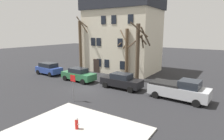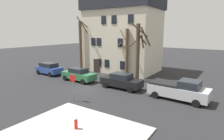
% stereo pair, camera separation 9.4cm
% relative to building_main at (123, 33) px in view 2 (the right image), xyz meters
% --- Properties ---
extents(ground_plane, '(120.00, 120.00, 0.00)m').
position_rel_building_main_xyz_m(ground_plane, '(1.83, -11.14, -6.04)').
color(ground_plane, '#262628').
extents(sidewalk_slab, '(8.22, 7.07, 0.12)m').
position_rel_building_main_xyz_m(sidewalk_slab, '(7.63, -19.14, -5.98)').
color(sidewalk_slab, '#B7B5AD').
rests_on(sidewalk_slab, ground_plane).
extents(building_main, '(11.54, 7.85, 11.88)m').
position_rel_building_main_xyz_m(building_main, '(0.00, 0.00, 0.00)').
color(building_main, beige).
rests_on(building_main, ground_plane).
extents(tree_bare_near, '(2.01, 2.64, 8.60)m').
position_rel_building_main_xyz_m(tree_bare_near, '(-5.31, -4.12, -1.73)').
color(tree_bare_near, brown).
rests_on(tree_bare_near, ground_plane).
extents(tree_bare_mid, '(1.90, 2.44, 6.74)m').
position_rel_building_main_xyz_m(tree_bare_mid, '(2.98, -3.96, -2.48)').
color(tree_bare_mid, brown).
rests_on(tree_bare_mid, ground_plane).
extents(tree_bare_far, '(2.99, 3.01, 7.52)m').
position_rel_building_main_xyz_m(tree_bare_far, '(5.33, -5.26, -2.04)').
color(tree_bare_far, '#4C3D2D').
rests_on(tree_bare_far, ground_plane).
extents(car_blue_wagon, '(4.29, 2.24, 1.77)m').
position_rel_building_main_xyz_m(car_blue_wagon, '(-7.58, -8.81, -5.12)').
color(car_blue_wagon, '#2D4799').
rests_on(car_blue_wagon, ground_plane).
extents(car_green_sedan, '(4.84, 2.17, 1.71)m').
position_rel_building_main_xyz_m(car_green_sedan, '(-1.24, -9.18, -5.18)').
color(car_green_sedan, '#2D6B42').
rests_on(car_green_sedan, ground_plane).
extents(car_black_sedan, '(4.80, 2.09, 1.74)m').
position_rel_building_main_xyz_m(car_black_sedan, '(5.08, -8.90, -5.17)').
color(car_black_sedan, black).
rests_on(car_black_sedan, ground_plane).
extents(pickup_truck_silver, '(5.61, 2.57, 2.00)m').
position_rel_building_main_xyz_m(pickup_truck_silver, '(11.45, -8.98, -5.07)').
color(pickup_truck_silver, '#B7BABF').
rests_on(pickup_truck_silver, ground_plane).
extents(fire_hydrant, '(0.42, 0.22, 0.79)m').
position_rel_building_main_xyz_m(fire_hydrant, '(7.36, -18.57, -5.51)').
color(fire_hydrant, red).
rests_on(fire_hydrant, sidewalk_slab).
extents(street_sign_pole, '(0.76, 0.07, 2.55)m').
position_rel_building_main_xyz_m(street_sign_pole, '(3.45, -14.86, -4.24)').
color(street_sign_pole, slate).
rests_on(street_sign_pole, ground_plane).
extents(bicycle_leaning, '(1.65, 0.67, 1.03)m').
position_rel_building_main_xyz_m(bicycle_leaning, '(-5.12, -6.16, -5.68)').
color(bicycle_leaning, black).
rests_on(bicycle_leaning, ground_plane).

